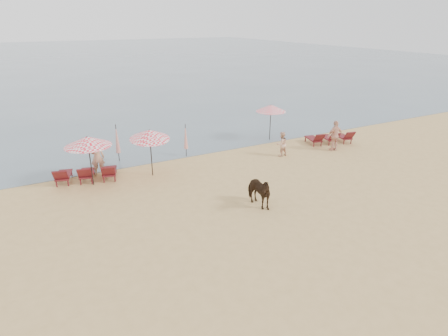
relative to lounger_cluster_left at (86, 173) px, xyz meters
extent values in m
plane|color=tan|center=(5.75, -9.12, -0.44)|extent=(120.00, 120.00, 0.00)
cube|color=#51606B|center=(5.75, 70.88, -0.44)|extent=(160.00, 140.00, 0.06)
cube|color=maroon|center=(-1.03, 0.51, -0.09)|extent=(1.00, 1.55, 0.08)
cube|color=maroon|center=(-1.22, -0.23, 0.20)|extent=(0.76, 0.62, 0.63)
cube|color=maroon|center=(0.06, 0.23, -0.09)|extent=(1.00, 1.55, 0.08)
cube|color=maroon|center=(-0.13, -0.52, 0.20)|extent=(0.76, 0.62, 0.63)
cube|color=maroon|center=(1.15, -0.06, -0.09)|extent=(1.00, 1.55, 0.08)
cube|color=maroon|center=(0.95, -0.80, 0.20)|extent=(0.76, 0.62, 0.63)
cube|color=maroon|center=(14.33, -0.62, -0.10)|extent=(0.96, 1.50, 0.08)
cube|color=maroon|center=(14.15, -1.35, 0.18)|extent=(0.73, 0.60, 0.61)
cube|color=maroon|center=(15.39, -0.88, -0.10)|extent=(0.96, 1.50, 0.08)
cube|color=maroon|center=(15.21, -1.61, 0.18)|extent=(0.73, 0.60, 0.61)
cube|color=maroon|center=(16.45, -1.14, -0.10)|extent=(0.96, 1.50, 0.08)
cube|color=maroon|center=(16.27, -1.86, 0.18)|extent=(0.73, 0.60, 0.61)
cylinder|color=black|center=(0.21, -0.61, 0.72)|extent=(0.05, 0.05, 2.34)
cone|color=red|center=(0.21, -0.61, 1.84)|extent=(2.23, 2.23, 0.48)
sphere|color=black|center=(0.21, -0.61, 2.05)|extent=(0.08, 0.08, 0.08)
cylinder|color=black|center=(3.21, -0.81, 0.71)|extent=(0.05, 0.05, 2.32)
cone|color=red|center=(3.21, -0.81, 1.82)|extent=(2.05, 2.09, 0.70)
sphere|color=black|center=(3.21, -0.81, 2.03)|extent=(0.09, 0.09, 0.09)
cylinder|color=black|center=(12.27, 1.48, 0.69)|extent=(0.05, 0.05, 2.27)
cone|color=red|center=(12.27, 1.48, 1.77)|extent=(2.01, 2.01, 0.45)
sphere|color=black|center=(12.27, 1.48, 1.97)|extent=(0.08, 0.08, 0.08)
cylinder|color=black|center=(2.15, 2.12, 0.67)|extent=(0.05, 0.05, 2.22)
cone|color=red|center=(2.15, 2.12, 0.93)|extent=(0.27, 0.27, 1.66)
cylinder|color=black|center=(5.94, 1.09, 0.56)|extent=(0.04, 0.04, 2.02)
cone|color=red|center=(5.94, 1.09, 0.81)|extent=(0.25, 0.25, 1.51)
imported|color=black|center=(6.20, -6.40, 0.29)|extent=(0.96, 1.80, 1.46)
imported|color=tan|center=(0.72, 0.61, 0.54)|extent=(0.82, 0.64, 1.97)
imported|color=#DAA688|center=(11.04, -1.53, 0.31)|extent=(0.76, 0.60, 1.50)
imported|color=#E0A48C|center=(14.59, -2.27, 0.52)|extent=(1.16, 0.55, 1.93)
camera|label=1|loc=(-2.05, -18.79, 7.29)|focal=30.00mm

